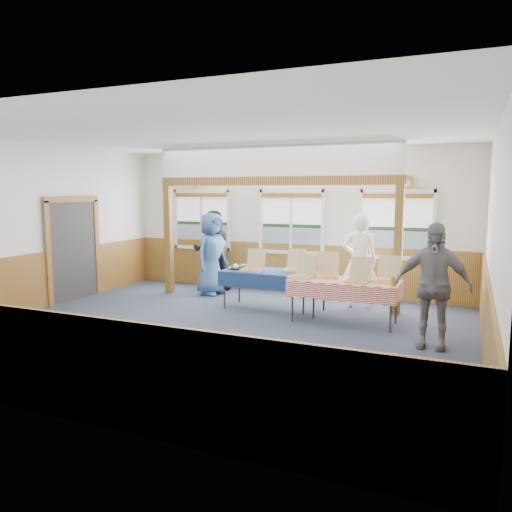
% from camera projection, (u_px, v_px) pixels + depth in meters
% --- Properties ---
extents(floor, '(8.00, 8.00, 0.00)m').
position_uv_depth(floor, '(221.00, 330.00, 8.26)').
color(floor, '#293243').
rests_on(floor, ground).
extents(ceiling, '(8.00, 8.00, 0.00)m').
position_uv_depth(ceiling, '(219.00, 133.00, 7.84)').
color(ceiling, white).
rests_on(ceiling, wall_back).
extents(wall_back, '(8.00, 0.00, 8.00)m').
position_uv_depth(wall_back, '(292.00, 222.00, 11.24)').
color(wall_back, silver).
rests_on(wall_back, floor).
extents(wall_front, '(8.00, 0.00, 8.00)m').
position_uv_depth(wall_front, '(54.00, 263.00, 4.87)').
color(wall_front, silver).
rests_on(wall_front, floor).
extents(wall_left, '(0.00, 8.00, 8.00)m').
position_uv_depth(wall_left, '(36.00, 227.00, 9.63)').
color(wall_left, silver).
rests_on(wall_left, floor).
extents(wall_right, '(0.00, 8.00, 8.00)m').
position_uv_depth(wall_right, '(494.00, 245.00, 6.47)').
color(wall_right, silver).
rests_on(wall_right, floor).
extents(wainscot_back, '(7.98, 0.05, 1.10)m').
position_uv_depth(wainscot_back, '(291.00, 268.00, 11.35)').
color(wainscot_back, brown).
rests_on(wainscot_back, floor).
extents(wainscot_front, '(7.98, 0.05, 1.10)m').
position_uv_depth(wainscot_front, '(62.00, 365.00, 5.03)').
color(wainscot_front, brown).
rests_on(wainscot_front, floor).
extents(wainscot_left, '(0.05, 6.98, 1.10)m').
position_uv_depth(wainscot_left, '(40.00, 281.00, 9.76)').
color(wainscot_left, brown).
rests_on(wainscot_left, floor).
extents(wainscot_right, '(0.05, 6.98, 1.10)m').
position_uv_depth(wainscot_right, '(487.00, 323.00, 6.62)').
color(wainscot_right, brown).
rests_on(wainscot_right, floor).
extents(cased_opening, '(0.06, 1.30, 2.10)m').
position_uv_depth(cased_opening, '(73.00, 250.00, 10.50)').
color(cased_opening, '#2D2D2D').
rests_on(cased_opening, wall_left).
extents(window_left, '(1.56, 0.10, 1.46)m').
position_uv_depth(window_left, '(202.00, 216.00, 12.09)').
color(window_left, white).
rests_on(window_left, wall_back).
extents(window_mid, '(1.56, 0.10, 1.46)m').
position_uv_depth(window_mid, '(291.00, 218.00, 11.19)').
color(window_mid, white).
rests_on(window_mid, wall_back).
extents(window_right, '(1.56, 0.10, 1.46)m').
position_uv_depth(window_right, '(397.00, 221.00, 10.28)').
color(window_right, white).
rests_on(window_right, wall_back).
extents(post_left, '(0.15, 0.15, 2.40)m').
position_uv_depth(post_left, '(169.00, 240.00, 11.18)').
color(post_left, '#523012').
rests_on(post_left, floor).
extents(post_right, '(0.15, 0.15, 2.40)m').
position_uv_depth(post_right, '(398.00, 250.00, 9.21)').
color(post_right, '#523012').
rests_on(post_right, floor).
extents(cross_beam, '(5.15, 0.18, 0.18)m').
position_uv_depth(cross_beam, '(273.00, 181.00, 10.03)').
color(cross_beam, '#523012').
rests_on(cross_beam, post_left).
extents(table_left, '(2.17, 1.66, 0.76)m').
position_uv_depth(table_left, '(274.00, 274.00, 9.61)').
color(table_left, '#2D2D2D').
rests_on(table_left, floor).
extents(table_right, '(2.01, 1.27, 0.76)m').
position_uv_depth(table_right, '(344.00, 283.00, 8.65)').
color(table_right, '#2D2D2D').
rests_on(table_right, floor).
extents(pizza_box_a, '(0.39, 0.47, 0.41)m').
position_uv_depth(pizza_box_a, '(253.00, 267.00, 9.65)').
color(pizza_box_a, tan).
rests_on(pizza_box_a, table_left).
extents(pizza_box_b, '(0.39, 0.47, 0.41)m').
position_uv_depth(pizza_box_b, '(294.00, 268.00, 9.60)').
color(pizza_box_b, tan).
rests_on(pizza_box_b, table_left).
extents(pizza_box_c, '(0.44, 0.51, 0.41)m').
position_uv_depth(pizza_box_c, '(302.00, 274.00, 8.84)').
color(pizza_box_c, tan).
rests_on(pizza_box_c, table_right).
extents(pizza_box_d, '(0.50, 0.57, 0.44)m').
position_uv_depth(pizza_box_d, '(327.00, 273.00, 8.95)').
color(pizza_box_d, tan).
rests_on(pizza_box_d, table_right).
extents(pizza_box_e, '(0.39, 0.47, 0.41)m').
position_uv_depth(pizza_box_e, '(358.00, 278.00, 8.47)').
color(pizza_box_e, tan).
rests_on(pizza_box_e, table_right).
extents(pizza_box_f, '(0.48, 0.55, 0.43)m').
position_uv_depth(pizza_box_f, '(385.00, 278.00, 8.51)').
color(pizza_box_f, tan).
rests_on(pizza_box_f, table_right).
extents(veggie_tray, '(0.41, 0.41, 0.09)m').
position_uv_depth(veggie_tray, '(239.00, 267.00, 9.89)').
color(veggie_tray, black).
rests_on(veggie_tray, table_left).
extents(drink_glass, '(0.07, 0.07, 0.15)m').
position_uv_depth(drink_glass, '(393.00, 282.00, 8.07)').
color(drink_glass, '#A0791A').
rests_on(drink_glass, table_right).
extents(woman_white, '(0.74, 0.55, 1.85)m').
position_uv_depth(woman_white, '(360.00, 261.00, 9.75)').
color(woman_white, white).
rests_on(woman_white, floor).
extents(woman_black, '(1.13, 1.07, 1.84)m').
position_uv_depth(woman_black, '(212.00, 250.00, 11.55)').
color(woman_black, black).
rests_on(woman_black, floor).
extents(man_blue, '(0.74, 0.99, 1.82)m').
position_uv_depth(man_blue, '(212.00, 254.00, 11.03)').
color(man_blue, '#395D8E').
rests_on(man_blue, floor).
extents(person_grey, '(1.10, 0.51, 1.85)m').
position_uv_depth(person_grey, '(433.00, 286.00, 7.27)').
color(person_grey, slate).
rests_on(person_grey, floor).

